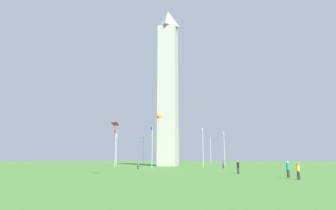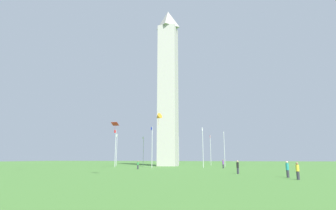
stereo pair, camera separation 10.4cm
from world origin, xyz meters
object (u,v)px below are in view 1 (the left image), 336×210
(flagpole_nw, at_px, (115,147))
(person_black_shirt, at_px, (238,167))
(obelisk_monument, at_px, (168,84))
(flagpole_se, at_px, (210,149))
(flagpole_s, at_px, (179,149))
(flagpole_n, at_px, (152,145))
(person_purple_shirt, at_px, (223,164))
(person_teal_shirt, at_px, (288,169))
(flagpole_e, at_px, (224,147))
(kite_red_diamond, at_px, (115,124))
(flagpole_w, at_px, (117,148))
(kite_orange_delta, at_px, (158,117))
(flagpole_sw, at_px, (143,149))
(flagpole_ne, at_px, (203,146))
(person_yellow_shirt, at_px, (298,171))
(person_green_shirt, at_px, (138,165))

(flagpole_nw, distance_m, person_black_shirt, 36.56)
(obelisk_monument, bearing_deg, flagpole_se, 134.85)
(flagpole_s, bearing_deg, flagpole_n, -0.00)
(flagpole_se, bearing_deg, person_purple_shirt, 10.47)
(person_teal_shirt, height_order, person_black_shirt, person_teal_shirt)
(flagpole_e, relative_size, kite_red_diamond, 3.93)
(flagpole_w, distance_m, kite_red_diamond, 20.98)
(flagpole_n, height_order, person_purple_shirt, flagpole_n)
(obelisk_monument, relative_size, person_black_shirt, 25.75)
(flagpole_s, xyz_separation_m, kite_orange_delta, (26.47, 0.40, 6.74))
(flagpole_e, relative_size, person_purple_shirt, 5.01)
(person_purple_shirt, bearing_deg, person_black_shirt, 129.44)
(obelisk_monument, xyz_separation_m, person_purple_shirt, (13.46, 15.04, -21.76))
(flagpole_e, xyz_separation_m, kite_red_diamond, (18.95, -22.09, 4.35))
(flagpole_n, bearing_deg, flagpole_e, 135.00)
(person_teal_shirt, bearing_deg, kite_red_diamond, 36.49)
(obelisk_monument, xyz_separation_m, flagpole_sw, (-10.54, -10.60, -17.79))
(flagpole_se, xyz_separation_m, person_purple_shirt, (24.01, 4.44, -3.97))
(person_teal_shirt, distance_m, kite_red_diamond, 37.29)
(flagpole_ne, relative_size, person_black_shirt, 5.07)
(person_purple_shirt, distance_m, person_teal_shirt, 27.20)
(person_yellow_shirt, xyz_separation_m, person_black_shirt, (-9.10, -5.60, 0.04))
(person_purple_shirt, bearing_deg, flagpole_se, -47.71)
(flagpole_sw, bearing_deg, flagpole_n, 22.50)
(flagpole_w, bearing_deg, flagpole_n, 45.00)
(flagpole_w, xyz_separation_m, person_yellow_shirt, (42.49, 38.29, -4.02))
(flagpole_e, bearing_deg, obelisk_monument, -90.21)
(flagpole_e, height_order, person_yellow_shirt, flagpole_e)
(person_green_shirt, relative_size, person_black_shirt, 0.91)
(flagpole_ne, distance_m, flagpole_w, 27.70)
(flagpole_n, height_order, kite_orange_delta, kite_orange_delta)
(flagpole_nw, height_order, person_yellow_shirt, flagpole_nw)
(flagpole_e, relative_size, flagpole_se, 1.00)
(person_green_shirt, height_order, kite_orange_delta, kite_orange_delta)
(person_teal_shirt, bearing_deg, person_purple_shirt, -2.35)
(flagpole_n, xyz_separation_m, flagpole_sw, (-25.59, -10.60, 0.00))
(flagpole_n, xyz_separation_m, flagpole_nw, (-4.39, -10.60, 0.00))
(flagpole_n, xyz_separation_m, flagpole_ne, (-4.39, 10.60, 0.00))
(flagpole_s, bearing_deg, person_purple_shirt, 27.90)
(flagpole_n, distance_m, person_green_shirt, 8.19)
(person_purple_shirt, height_order, person_black_shirt, person_purple_shirt)
(flagpole_se, xyz_separation_m, person_black_shirt, (43.99, 7.11, -3.98))
(person_purple_shirt, xyz_separation_m, person_yellow_shirt, (29.08, 8.27, -0.06))
(flagpole_e, relative_size, flagpole_w, 1.00)
(flagpole_w, height_order, person_purple_shirt, flagpole_w)
(flagpole_se, bearing_deg, flagpole_s, -112.50)
(obelisk_monument, height_order, flagpole_sw, obelisk_monument)
(flagpole_sw, xyz_separation_m, kite_red_diamond, (29.55, 3.50, 4.35))
(flagpole_sw, xyz_separation_m, person_yellow_shirt, (53.08, 33.90, -4.02))
(obelisk_monument, xyz_separation_m, kite_orange_delta, (11.54, 0.40, -11.05))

